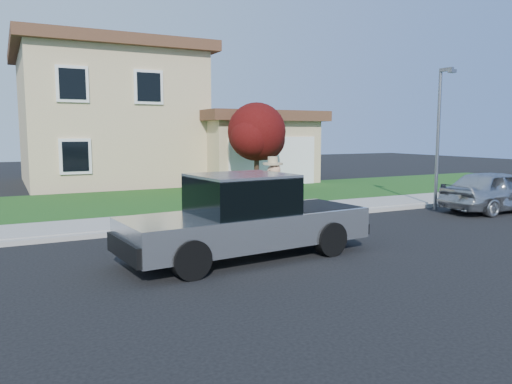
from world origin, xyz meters
TOP-DOWN VIEW (x-y plane):
  - ground at (0.00, 0.00)m, footprint 80.00×80.00m
  - curb at (1.00, 2.90)m, footprint 40.00×0.20m
  - sidewalk at (1.00, 4.00)m, footprint 40.00×2.00m
  - lawn at (1.00, 8.50)m, footprint 40.00×7.00m
  - house at (1.31, 16.38)m, footprint 14.00×11.30m
  - pickup_truck at (-0.52, -0.54)m, footprint 5.48×2.30m
  - woman at (0.85, 0.80)m, footprint 0.72×0.53m
  - sedan at (9.50, 1.19)m, footprint 4.06×1.63m
  - ornamental_tree at (4.79, 9.27)m, footprint 2.75×2.48m
  - trash_bin at (1.57, 3.11)m, footprint 0.76×0.85m
  - street_lamp at (8.00, 2.31)m, footprint 0.23×0.60m

SIDE VIEW (x-z plane):
  - ground at x=0.00m, z-range 0.00..0.00m
  - lawn at x=1.00m, z-range 0.00..0.10m
  - curb at x=1.00m, z-range 0.00..0.12m
  - sidewalk at x=1.00m, z-range 0.00..0.15m
  - sedan at x=9.50m, z-range 0.00..1.38m
  - trash_bin at x=1.57m, z-range 0.16..1.25m
  - pickup_truck at x=-0.52m, z-range -0.06..1.69m
  - woman at x=0.85m, z-range -0.05..1.97m
  - ornamental_tree at x=4.79m, z-range 0.62..4.39m
  - street_lamp at x=8.00m, z-range 0.33..5.01m
  - house at x=1.31m, z-range -0.26..6.59m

